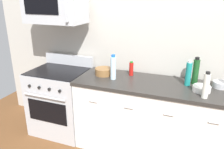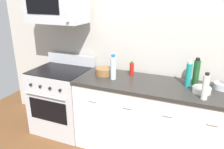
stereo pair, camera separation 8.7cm
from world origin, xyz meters
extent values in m
plane|color=brown|center=(0.00, 0.00, 0.00)|extent=(5.97, 5.97, 0.00)
cube|color=#B7B2A8|center=(0.00, 0.41, 1.35)|extent=(4.98, 0.10, 2.70)
cube|color=white|center=(0.00, 0.00, 0.44)|extent=(1.86, 0.62, 0.88)
cube|color=#2D2B28|center=(0.00, 0.00, 0.90)|extent=(1.89, 0.65, 0.04)
cylinder|color=silver|center=(-0.65, -0.32, 0.72)|extent=(0.10, 0.02, 0.02)
cylinder|color=silver|center=(-0.22, -0.32, 0.72)|extent=(0.10, 0.02, 0.02)
cylinder|color=silver|center=(0.22, -0.32, 0.72)|extent=(0.10, 0.02, 0.02)
cylinder|color=silver|center=(0.65, -0.32, 0.72)|extent=(0.10, 0.02, 0.02)
cube|color=#B7BABF|center=(-1.32, 0.00, 0.46)|extent=(0.76, 0.64, 0.91)
cube|color=black|center=(-1.32, -0.32, 0.45)|extent=(0.58, 0.01, 0.30)
cylinder|color=#B7BABF|center=(-1.32, -0.35, 0.68)|extent=(0.61, 0.02, 0.02)
cube|color=#B7BABF|center=(-1.32, 0.29, 0.99)|extent=(0.76, 0.06, 0.16)
cube|color=black|center=(-1.32, 0.00, 0.92)|extent=(0.73, 0.61, 0.01)
cylinder|color=black|center=(-1.55, -0.33, 0.79)|extent=(0.04, 0.02, 0.04)
cylinder|color=black|center=(-1.39, -0.33, 0.79)|extent=(0.04, 0.02, 0.04)
cylinder|color=black|center=(-1.24, -0.33, 0.79)|extent=(0.04, 0.02, 0.04)
cylinder|color=black|center=(-1.09, -0.33, 0.79)|extent=(0.04, 0.02, 0.04)
cube|color=#B7BABF|center=(-1.32, 0.05, 1.75)|extent=(0.74, 0.40, 0.40)
cube|color=black|center=(-1.38, -0.15, 1.78)|extent=(0.48, 0.01, 0.22)
cube|color=#B7BABF|center=(-1.02, -0.17, 1.75)|extent=(0.02, 0.04, 0.30)
cylinder|color=#197F7A|center=(0.35, 0.08, 1.05)|extent=(0.06, 0.06, 0.27)
cylinder|color=beige|center=(0.35, 0.08, 1.20)|extent=(0.04, 0.04, 0.03)
cylinder|color=#B21914|center=(-0.34, 0.17, 1.00)|extent=(0.05, 0.05, 0.17)
cylinder|color=#19721E|center=(-0.34, 0.17, 1.09)|extent=(0.04, 0.04, 0.02)
cylinder|color=silver|center=(-0.51, -0.03, 1.06)|extent=(0.07, 0.07, 0.28)
cylinder|color=blue|center=(-0.51, -0.03, 1.21)|extent=(0.04, 0.04, 0.03)
cylinder|color=#19471E|center=(0.43, 0.16, 1.06)|extent=(0.07, 0.07, 0.29)
cylinder|color=black|center=(0.43, 0.16, 1.22)|extent=(0.05, 0.05, 0.03)
cylinder|color=silver|center=(0.53, -0.20, 1.05)|extent=(0.06, 0.06, 0.25)
cylinder|color=black|center=(0.53, -0.20, 1.18)|extent=(0.04, 0.04, 0.03)
cylinder|color=#B2B5BA|center=(0.70, 0.15, 0.95)|extent=(0.17, 0.17, 0.07)
torus|color=#B2B5BA|center=(0.70, 0.15, 0.98)|extent=(0.17, 0.17, 0.01)
cylinder|color=#B2B5BA|center=(0.70, 0.15, 0.93)|extent=(0.09, 0.09, 0.01)
cylinder|color=brown|center=(-0.68, 0.07, 0.96)|extent=(0.22, 0.22, 0.09)
torus|color=brown|center=(-0.68, 0.07, 1.00)|extent=(0.22, 0.22, 0.01)
cylinder|color=brown|center=(-0.68, 0.07, 0.93)|extent=(0.12, 0.12, 0.01)
cylinder|color=white|center=(0.50, -0.04, 0.95)|extent=(0.19, 0.19, 0.06)
torus|color=white|center=(0.50, -0.04, 0.98)|extent=(0.19, 0.19, 0.01)
cylinder|color=white|center=(0.50, -0.04, 0.92)|extent=(0.10, 0.10, 0.01)
camera|label=1|loc=(0.39, -2.43, 1.90)|focal=35.78mm
camera|label=2|loc=(0.47, -2.39, 1.90)|focal=35.78mm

